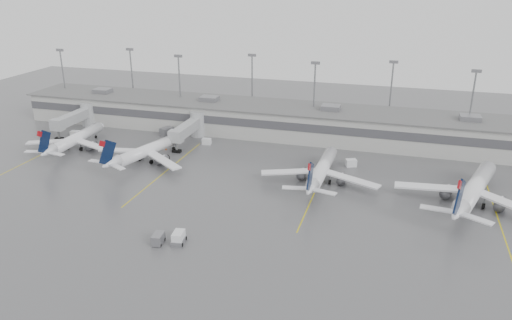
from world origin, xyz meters
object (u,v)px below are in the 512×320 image
(jet_far_left, at_px, (74,139))
(jet_mid_right, at_px, (321,170))
(jet_far_right, at_px, (474,189))
(baggage_tug, at_px, (179,239))
(jet_mid_left, at_px, (146,151))

(jet_far_left, bearing_deg, jet_mid_right, -4.22)
(jet_far_right, bearing_deg, baggage_tug, -131.06)
(jet_far_left, height_order, jet_mid_right, jet_mid_right)
(jet_mid_left, xyz_separation_m, jet_far_right, (72.94, -3.11, 0.49))
(jet_far_right, bearing_deg, jet_far_left, -165.73)
(jet_far_left, bearing_deg, jet_mid_left, -8.43)
(jet_far_right, distance_m, baggage_tug, 57.70)
(baggage_tug, bearing_deg, jet_mid_left, 117.75)
(jet_mid_right, distance_m, baggage_tug, 37.70)
(jet_far_left, xyz_separation_m, jet_far_right, (94.75, -5.76, 0.56))
(jet_far_left, xyz_separation_m, jet_mid_left, (21.82, -2.65, 0.07))
(jet_far_left, distance_m, jet_mid_left, 21.98)
(jet_far_left, height_order, jet_far_right, jet_far_right)
(jet_mid_right, relative_size, jet_far_right, 0.90)
(jet_mid_right, distance_m, jet_far_right, 30.54)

